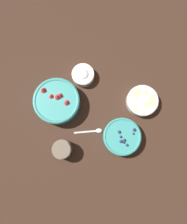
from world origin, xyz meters
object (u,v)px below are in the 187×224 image
at_px(bowl_strawberries, 57,101).
at_px(bowl_blueberries, 122,137).
at_px(bowl_cream, 83,75).
at_px(bowl_bananas, 142,101).
at_px(jar_chocolate, 63,149).

height_order(bowl_strawberries, bowl_blueberries, bowl_strawberries).
bearing_deg(bowl_blueberries, bowl_cream, 135.49).
xyz_separation_m(bowl_strawberries, bowl_blueberries, (0.34, -0.09, -0.01)).
bearing_deg(bowl_bananas, bowl_blueberries, -106.65).
relative_size(bowl_strawberries, jar_chocolate, 2.42).
relative_size(bowl_strawberries, bowl_blueberries, 1.24).
bearing_deg(bowl_cream, bowl_strawberries, -117.69).
distance_m(bowl_blueberries, bowl_cream, 0.36).
xyz_separation_m(bowl_cream, jar_chocolate, (-0.00, -0.38, 0.01)).
distance_m(bowl_blueberries, bowl_bananas, 0.20).
relative_size(bowl_strawberries, bowl_bananas, 1.44).
height_order(bowl_cream, jar_chocolate, jar_chocolate).
xyz_separation_m(bowl_blueberries, jar_chocolate, (-0.26, -0.12, 0.01)).
height_order(bowl_blueberries, bowl_cream, bowl_blueberries).
distance_m(bowl_strawberries, bowl_cream, 0.19).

